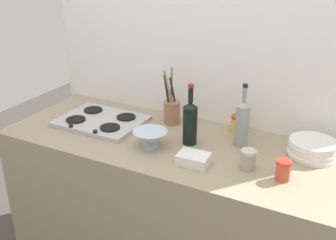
{
  "coord_description": "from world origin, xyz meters",
  "views": [
    {
      "loc": [
        0.87,
        -1.67,
        1.85
      ],
      "look_at": [
        0.0,
        0.0,
        1.02
      ],
      "focal_mm": 42.36,
      "sensor_mm": 36.0,
      "label": 1
    }
  ],
  "objects": [
    {
      "name": "utensil_crock",
      "position": [
        -0.09,
        0.21,
        0.98
      ],
      "size": [
        0.09,
        0.1,
        0.33
      ],
      "color": "#996B4C",
      "rests_on": "counter_block"
    },
    {
      "name": "butter_dish",
      "position": [
        0.22,
        -0.16,
        0.93
      ],
      "size": [
        0.15,
        0.12,
        0.05
      ],
      "primitive_type": "cube",
      "rotation": [
        0.0,
        0.0,
        0.04
      ],
      "color": "white",
      "rests_on": "counter_block"
    },
    {
      "name": "backsplash_panel",
      "position": [
        0.0,
        0.38,
        1.15
      ],
      "size": [
        1.9,
        0.06,
        2.29
      ],
      "primitive_type": "cube",
      "color": "white",
      "rests_on": "ground"
    },
    {
      "name": "wine_bottle_mid_left",
      "position": [
        0.36,
        0.13,
        1.03
      ],
      "size": [
        0.07,
        0.07,
        0.33
      ],
      "color": "gray",
      "rests_on": "counter_block"
    },
    {
      "name": "condiment_jar_front",
      "position": [
        0.29,
        0.27,
        0.95
      ],
      "size": [
        0.08,
        0.08,
        0.1
      ],
      "color": "gold",
      "rests_on": "counter_block"
    },
    {
      "name": "wine_bottle_leftmost",
      "position": [
        0.11,
        0.03,
        1.02
      ],
      "size": [
        0.08,
        0.08,
        0.33
      ],
      "color": "black",
      "rests_on": "counter_block"
    },
    {
      "name": "mixing_bowl",
      "position": [
        -0.05,
        -0.1,
        0.95
      ],
      "size": [
        0.18,
        0.18,
        0.09
      ],
      "color": "silver",
      "rests_on": "counter_block"
    },
    {
      "name": "condiment_jar_spare",
      "position": [
        0.46,
        -0.09,
        0.95
      ],
      "size": [
        0.07,
        0.07,
        0.1
      ],
      "color": "#9E998C",
      "rests_on": "counter_block"
    },
    {
      "name": "stovetop_hob",
      "position": [
        -0.45,
        0.03,
        0.91
      ],
      "size": [
        0.48,
        0.37,
        0.04
      ],
      "color": "#B2B2B7",
      "rests_on": "counter_block"
    },
    {
      "name": "condiment_jar_rear",
      "position": [
        0.63,
        -0.11,
        0.95
      ],
      "size": [
        0.07,
        0.07,
        0.1
      ],
      "color": "#C64C2D",
      "rests_on": "counter_block"
    },
    {
      "name": "plate_stack",
      "position": [
        0.71,
        0.17,
        0.94
      ],
      "size": [
        0.24,
        0.24,
        0.08
      ],
      "color": "white",
      "rests_on": "counter_block"
    },
    {
      "name": "counter_block",
      "position": [
        0.0,
        0.0,
        0.45
      ],
      "size": [
        1.8,
        0.7,
        0.9
      ],
      "primitive_type": "cube",
      "color": "tan",
      "rests_on": "ground"
    }
  ]
}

